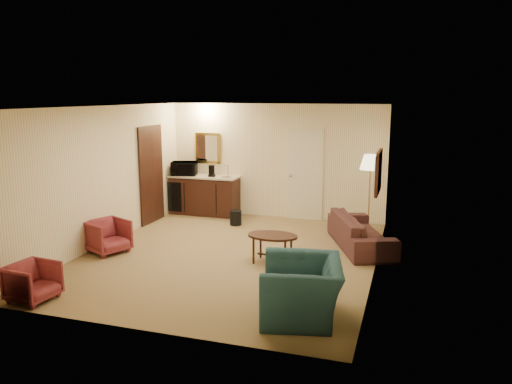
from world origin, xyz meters
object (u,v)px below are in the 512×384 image
sofa (361,226)px  teal_armchair (302,280)px  wetbar_cabinet (205,195)px  rose_chair_near (108,235)px  coffee_table (272,249)px  waste_bin (236,218)px  coffee_maker (212,171)px  microwave (184,167)px  rose_chair_far (33,280)px  floor_lamp (369,194)px

sofa → teal_armchair: bearing=150.9°
wetbar_cabinet → rose_chair_near: 3.26m
wetbar_cabinet → coffee_table: bearing=-49.2°
waste_bin → coffee_maker: size_ratio=1.19×
wetbar_cabinet → microwave: (-0.50, -0.03, 0.66)m
coffee_table → microwave: size_ratio=1.48×
rose_chair_far → coffee_maker: bearing=1.2°
microwave → rose_chair_far: bearing=-102.1°
wetbar_cabinet → coffee_maker: size_ratio=6.12×
sofa → floor_lamp: floor_lamp is taller
floor_lamp → microwave: bearing=173.2°
waste_bin → microwave: size_ratio=0.55×
teal_armchair → coffee_maker: 5.72m
rose_chair_far → coffee_table: rose_chair_far is taller
floor_lamp → rose_chair_near: bearing=-148.4°
rose_chair_far → sofa: bearing=-40.5°
coffee_table → sofa: bearing=44.8°
rose_chair_near → floor_lamp: size_ratio=0.41×
wetbar_cabinet → coffee_table: size_ratio=1.92×
coffee_maker → waste_bin: bearing=-36.4°
floor_lamp → coffee_table: bearing=-120.8°
wetbar_cabinet → coffee_maker: (0.21, -0.04, 0.59)m
coffee_table → floor_lamp: 2.76m
sofa → rose_chair_far: bearing=111.6°
sofa → coffee_table: size_ratio=2.40×
rose_chair_near → rose_chair_far: bearing=-149.8°
waste_bin → teal_armchair: bearing=-59.8°
rose_chair_near → rose_chair_far: 2.17m
coffee_maker → coffee_table: bearing=-48.4°
microwave → sofa: bearing=-34.2°
coffee_table → waste_bin: coffee_table is taller
sofa → teal_armchair: size_ratio=1.80×
sofa → coffee_table: bearing=112.9°
rose_chair_near → coffee_maker: coffee_maker is taller
wetbar_cabinet → waste_bin: bearing=-34.8°
floor_lamp → waste_bin: size_ratio=5.11×
rose_chair_near → coffee_maker: 3.34m
microwave → coffee_maker: bearing=-15.8°
floor_lamp → teal_armchair: bearing=-96.2°
coffee_table → floor_lamp: bearing=59.2°
floor_lamp → waste_bin: (-2.81, -0.17, -0.66)m
floor_lamp → wetbar_cabinet: bearing=171.9°
wetbar_cabinet → waste_bin: size_ratio=5.13×
wetbar_cabinet → microwave: microwave is taller
wetbar_cabinet → teal_armchair: bearing=-54.6°
coffee_maker → teal_armchair: bearing=-53.2°
waste_bin → microwave: bearing=155.8°
rose_chair_far → coffee_maker: size_ratio=2.20×
waste_bin → coffee_maker: coffee_maker is taller
waste_bin → microwave: 1.94m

